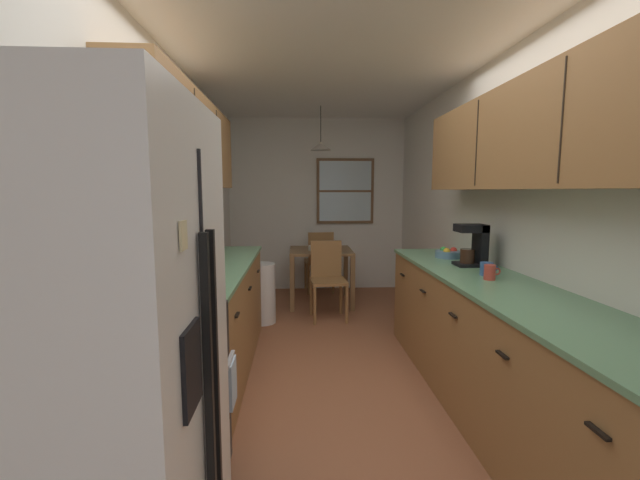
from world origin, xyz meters
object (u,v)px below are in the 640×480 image
Objects in this scene: storage_canister at (185,273)px; table_serving_bowl at (315,248)px; stove_range at (153,406)px; dining_chair_far at (320,259)px; coffee_maker at (474,244)px; fruit_bowl at (448,253)px; dining_table at (321,259)px; dining_chair_near at (327,276)px; refrigerator at (80,404)px; mug_spare at (487,269)px; trash_bin at (262,293)px; mug_by_coffeemaker at (490,272)px; microwave_over_range at (113,150)px.

table_serving_bowl is at bearing 70.68° from storage_canister.
dining_chair_far is (1.02, 3.96, 0.03)m from stove_range.
table_serving_bowl is (0.93, 3.30, 0.28)m from stove_range.
fruit_bowl is (-0.05, 0.40, -0.13)m from coffee_maker.
dining_table is 4.70× the size of storage_canister.
table_serving_bowl is (-0.07, -0.06, 0.16)m from dining_table.
dining_chair_near is 4.86× the size of table_serving_bowl.
refrigerator is 0.81m from stove_range.
refrigerator is 1.94× the size of dining_chair_far.
mug_spare is 2.69m from table_serving_bowl.
fruit_bowl reaches higher than dining_chair_near.
storage_canister is 2.17m from coffee_maker.
dining_table is at bearing 116.72° from coffee_maker.
dining_chair_near is 1.33× the size of trash_bin.
mug_by_coffeemaker is at bearing 36.60° from refrigerator.
mug_by_coffeemaker is at bearing -48.58° from trash_bin.
trash_bin is (0.29, 2.62, -0.13)m from stove_range.
table_serving_bowl is (0.87, 4.01, -0.12)m from refrigerator.
dining_table is (1.00, 3.37, 0.13)m from stove_range.
fruit_bowl is (2.03, 1.61, 0.47)m from stove_range.
mug_by_coffeemaker reaches higher than dining_table.
mug_by_coffeemaker is (2.09, 0.72, -0.72)m from microwave_over_range.
refrigerator reaches higher than mug_spare.
table_serving_bowl is at bearing 123.12° from fruit_bowl.
stove_range reaches higher than dining_chair_near.
stove_range is 0.83m from storage_canister.
coffee_maker is at bearing -63.28° from dining_table.
coffee_maker reaches higher than stove_range.
storage_canister reaches higher than mug_spare.
microwave_over_range reaches higher than stove_range.
dining_chair_far is 2.74× the size of coffee_maker.
microwave_over_range is 2.97m from trash_bin.
refrigerator is 3.04m from fruit_bowl.
microwave_over_range is (-0.17, 0.70, 0.80)m from refrigerator.
dining_chair_far is at bearing 81.86° from table_serving_bowl.
mug_spare is (1.96, 1.56, 0.07)m from refrigerator.
mug_spare reaches higher than dining_chair_near.
mug_spare is at bearing -68.00° from dining_table.
dining_chair_far is 4.04× the size of fruit_bowl.
storage_canister reaches higher than trash_bin.
mug_spare is (1.00, -3.11, 0.45)m from dining_chair_far.
microwave_over_range is 3.58m from table_serving_bowl.
stove_range is at bearing -110.59° from dining_chair_near.
mug_spare reaches higher than table_serving_bowl.
microwave_over_range is 3.13× the size of table_serving_bowl.
coffee_maker is at bearing -61.00° from table_serving_bowl.
trash_bin is at bearing -133.40° from dining_table.
mug_spare is (1.72, -1.77, 0.61)m from trash_bin.
refrigerator reaches higher than coffee_maker.
refrigerator is at bearing -103.01° from dining_table.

